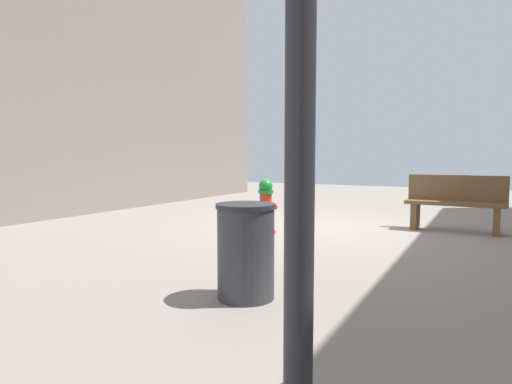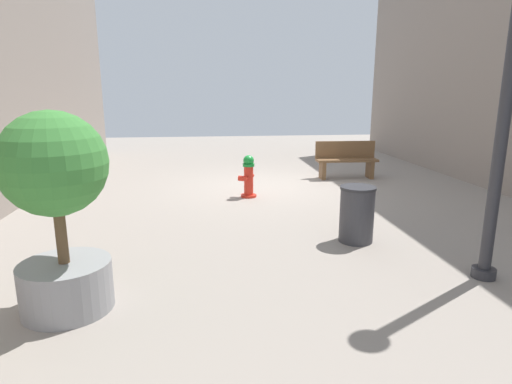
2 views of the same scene
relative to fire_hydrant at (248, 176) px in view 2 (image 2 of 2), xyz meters
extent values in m
plane|color=gray|center=(-0.52, -1.03, -0.45)|extent=(23.40, 23.40, 0.00)
cylinder|color=red|center=(-0.01, 0.00, -0.43)|extent=(0.34, 0.34, 0.05)
cylinder|color=red|center=(-0.01, 0.00, -0.09)|extent=(0.20, 0.20, 0.61)
cylinder|color=#198C33|center=(-0.01, 0.00, 0.24)|extent=(0.25, 0.25, 0.06)
sphere|color=#198C33|center=(-0.01, 0.00, 0.34)|extent=(0.23, 0.23, 0.23)
cylinder|color=red|center=(0.06, 0.13, -0.02)|extent=(0.14, 0.16, 0.09)
cylinder|color=red|center=(-0.07, -0.12, -0.02)|extent=(0.14, 0.16, 0.09)
cylinder|color=red|center=(0.13, -0.07, -0.06)|extent=(0.18, 0.17, 0.12)
cube|color=brown|center=(-3.35, -1.66, -0.23)|extent=(0.11, 0.40, 0.45)
cube|color=brown|center=(-2.10, -1.71, -0.23)|extent=(0.11, 0.40, 0.45)
cube|color=brown|center=(-2.72, -1.68, 0.03)|extent=(1.58, 0.50, 0.06)
cube|color=brown|center=(-2.73, -1.87, 0.28)|extent=(1.57, 0.12, 0.44)
cylinder|color=gray|center=(2.34, 4.60, -0.19)|extent=(0.91, 0.91, 0.51)
cylinder|color=brown|center=(2.34, 4.60, 0.42)|extent=(0.11, 0.11, 0.71)
sphere|color=#3D8438|center=(2.34, 4.60, 1.08)|extent=(1.03, 1.03, 1.03)
cylinder|color=#2D2D33|center=(-2.43, 4.39, -0.39)|extent=(0.28, 0.28, 0.12)
cylinder|color=#2D2D33|center=(-2.43, 4.39, 1.56)|extent=(0.14, 0.14, 3.79)
cylinder|color=#38383D|center=(-1.33, 2.96, -0.05)|extent=(0.51, 0.51, 0.81)
cylinder|color=#2C2C30|center=(-1.33, 2.96, 0.38)|extent=(0.53, 0.53, 0.04)
camera|label=1|loc=(-3.18, 6.18, 0.80)|focal=29.87mm
camera|label=2|loc=(0.89, 8.84, 1.76)|focal=29.87mm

